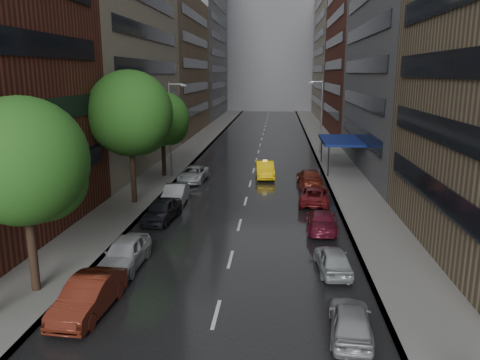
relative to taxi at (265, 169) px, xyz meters
name	(u,v)px	position (x,y,z in m)	size (l,w,h in m)	color
road	(260,147)	(-1.27, 19.20, -0.79)	(14.00, 140.00, 0.01)	black
sidewalk_left	(195,146)	(-10.27, 19.20, -0.72)	(4.00, 140.00, 0.15)	gray
sidewalk_right	(326,147)	(7.73, 19.20, -0.72)	(4.00, 140.00, 0.15)	gray
buildings_left	(164,32)	(-16.27, 27.99, 15.20)	(8.00, 108.00, 38.00)	maroon
buildings_right	(368,36)	(13.73, 25.90, 14.24)	(8.05, 109.10, 36.00)	#937A5B
building_far	(270,50)	(-1.27, 87.20, 15.21)	(40.00, 14.00, 32.00)	slate
tree_near	(23,162)	(-9.87, -25.47, 5.42)	(5.69, 5.69, 9.07)	#382619
tree_mid	(130,113)	(-9.87, -10.27, 6.22)	(6.43, 6.43, 10.25)	#382619
tree_far	(162,119)	(-9.87, -0.54, 4.89)	(5.21, 5.21, 8.31)	#382619
taxi	(265,169)	(0.00, 0.00, 0.00)	(1.68, 4.81, 1.59)	yellow
parked_cars_left	(161,212)	(-6.67, -14.73, -0.04)	(2.59, 29.83, 1.57)	#571D11
parked_cars_right	(319,210)	(4.13, -13.27, -0.10)	(2.72, 29.72, 1.48)	gray
street_lamp_left	(171,128)	(-8.99, -0.80, 4.10)	(1.74, 0.22, 9.00)	gray
street_lamp_right	(321,115)	(6.45, 14.20, 4.10)	(1.74, 0.22, 9.00)	gray
awning	(341,140)	(7.71, 4.20, 2.34)	(4.00, 8.00, 3.12)	navy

